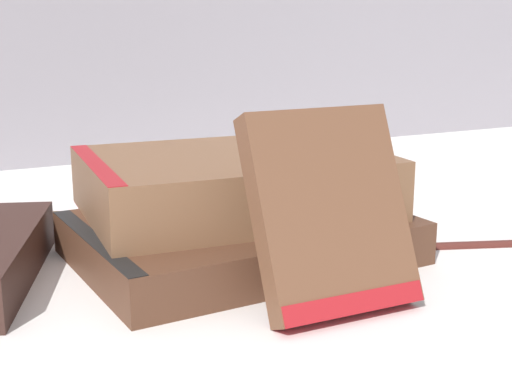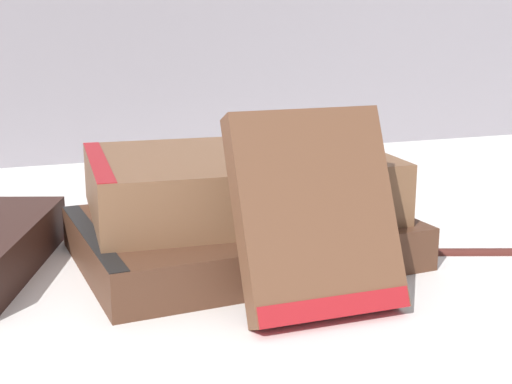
% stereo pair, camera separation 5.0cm
% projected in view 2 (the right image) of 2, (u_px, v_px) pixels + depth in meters
% --- Properties ---
extents(ground_plane, '(3.00, 3.00, 0.00)m').
position_uv_depth(ground_plane, '(214.00, 282.00, 0.47)').
color(ground_plane, silver).
extents(book_flat_bottom, '(0.24, 0.18, 0.03)m').
position_uv_depth(book_flat_bottom, '(234.00, 238.00, 0.51)').
color(book_flat_bottom, '#4C2D1E').
rests_on(book_flat_bottom, ground_plane).
extents(book_flat_top, '(0.22, 0.17, 0.04)m').
position_uv_depth(book_flat_top, '(230.00, 182.00, 0.52)').
color(book_flat_top, brown).
rests_on(book_flat_top, book_flat_bottom).
extents(book_leaning_front, '(0.09, 0.06, 0.12)m').
position_uv_depth(book_leaning_front, '(317.00, 222.00, 0.41)').
color(book_leaning_front, brown).
rests_on(book_leaning_front, ground_plane).
extents(pocket_watch, '(0.06, 0.06, 0.01)m').
position_uv_depth(pocket_watch, '(285.00, 146.00, 0.53)').
color(pocket_watch, white).
rests_on(pocket_watch, book_flat_top).
extents(reading_glasses, '(0.11, 0.07, 0.00)m').
position_uv_depth(reading_glasses, '(100.00, 207.00, 0.65)').
color(reading_glasses, '#4C3828').
rests_on(reading_glasses, ground_plane).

